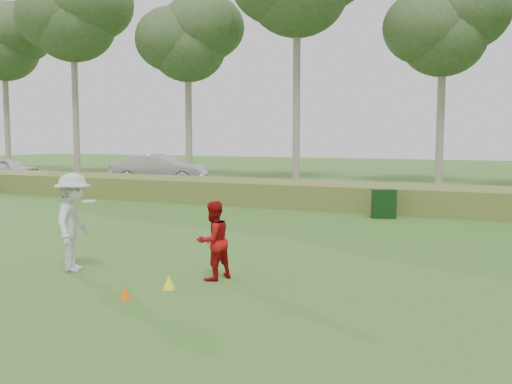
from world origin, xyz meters
The scene contains 14 objects.
ground centered at (0.00, 0.00, 0.00)m, with size 120.00×120.00×0.00m, color #326321.
reed_strip centered at (0.00, 12.00, 0.45)m, with size 80.00×3.00×0.90m, color #596B2A.
park_road centered at (0.00, 17.00, 0.03)m, with size 80.00×6.00×0.06m, color #2D2D2D.
tree_0 centered at (-30.00, 23.50, 9.72)m, with size 6.76×6.76×13.00m.
tree_1 centered at (-22.00, 22.20, 10.85)m, with size 7.54×7.54×14.50m.
tree_2 centered at (-14.00, 24.00, 8.97)m, with size 6.50×6.50×12.00m.
tree_4 centered at (2.00, 24.50, 8.59)m, with size 6.24×6.24×11.50m.
player_white centered at (-2.12, -0.16, 0.98)m, with size 1.19×1.46×1.96m.
player_red centered at (0.78, 0.35, 0.74)m, with size 0.72×0.56×1.48m, color #9F0D0E.
cone_orange centered at (0.09, -1.42, 0.11)m, with size 0.20×0.20×0.22m, color orange.
cone_yellow centered at (0.39, -0.58, 0.12)m, with size 0.22×0.22×0.25m, color #FFF61A.
utility_cabinet centered at (1.99, 9.80, 0.48)m, with size 0.76×0.48×0.95m, color black.
car_left centered at (-22.95, 17.03, 0.70)m, with size 1.52×3.78×1.29m, color white.
car_mid centered at (-11.55, 16.84, 0.90)m, with size 1.77×5.08×1.67m, color #B7B7BB.
Camera 1 is at (5.85, -8.90, 2.69)m, focal length 40.00 mm.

